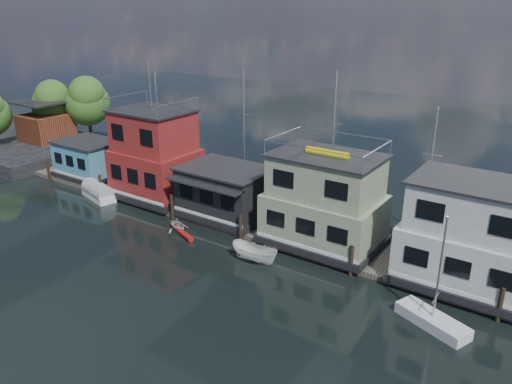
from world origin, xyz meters
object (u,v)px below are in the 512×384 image
Objects in this scene: tarp_runabout at (99,192)px; day_sailer at (432,319)px; houseboat_white at (471,236)px; motorboat at (255,253)px; houseboat_green at (325,202)px; red_kayak at (183,233)px; houseboat_dark at (226,191)px; dinghy_white at (177,224)px; houseboat_blue at (89,159)px; houseboat_red at (155,156)px.

day_sailer is at bearing 10.84° from tarp_runabout.
houseboat_white reaches higher than motorboat.
houseboat_green is 2.84× the size of red_kayak.
houseboat_dark is at bearing 28.53° from tarp_runabout.
day_sailer is at bearing -77.27° from dinghy_white.
dinghy_white is at bearing 84.21° from motorboat.
tarp_runabout is 1.47× the size of red_kayak.
houseboat_blue is at bearing 179.94° from houseboat_dark.
red_kayak is at bearing -15.23° from houseboat_blue.
houseboat_dark is (8.00, -0.02, -1.69)m from houseboat_red.
houseboat_green is 11.90m from dinghy_white.
red_kayak is 1.48× the size of dinghy_white.
day_sailer is at bearing -8.33° from houseboat_blue.
houseboat_white is 1.93× the size of tarp_runabout.
day_sailer reaches higher than houseboat_blue.
red_kayak is (-0.78, -4.53, -2.20)m from houseboat_dark.
houseboat_blue is 1.47× the size of tarp_runabout.
houseboat_green is 11.29m from red_kayak.
houseboat_red is at bearing 0.00° from houseboat_blue.
houseboat_blue is 2.17× the size of red_kayak.
tarp_runabout is (-31.55, -3.05, -2.92)m from houseboat_white.
tarp_runabout is (-12.55, -3.03, -1.80)m from houseboat_dark.
red_kayak is at bearing 7.67° from tarp_runabout.
day_sailer is 19.37m from red_kayak.
houseboat_blue is 9.69m from houseboat_red.
houseboat_red reaches higher than red_kayak.
tarp_runabout is 1.19× the size of motorboat.
houseboat_white is 4.21× the size of dinghy_white.
houseboat_dark is at bearing -0.06° from houseboat_blue.
houseboat_white reaches higher than tarp_runabout.
houseboat_blue is 0.96× the size of day_sailer.
houseboat_dark is 0.88× the size of houseboat_green.
houseboat_red reaches higher than houseboat_blue.
tarp_runabout is (-21.55, -3.05, -2.93)m from houseboat_green.
houseboat_red is at bearing -180.00° from houseboat_green.
houseboat_blue is 0.76× the size of houseboat_white.
dinghy_white is (-0.96, 0.43, 0.31)m from red_kayak.
day_sailer is at bearing -11.25° from houseboat_red.
motorboat is at bearing -79.71° from dinghy_white.
houseboat_blue is 0.86× the size of houseboat_dark.
tarp_runabout is 11.87m from red_kayak.
houseboat_white is 6.16m from day_sailer.
red_kayak is at bearing -155.04° from houseboat_green.
houseboat_red reaches higher than dinghy_white.
houseboat_green reaches higher than motorboat.
tarp_runabout is (-4.55, -3.05, -3.49)m from houseboat_red.
houseboat_white is 1.27× the size of day_sailer.
houseboat_red reaches higher than houseboat_white.
houseboat_dark reaches higher than red_kayak.
tarp_runabout is at bearing -165.60° from red_kayak.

